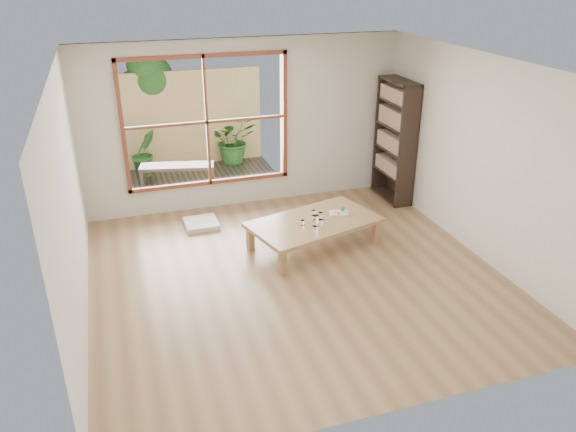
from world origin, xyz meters
name	(u,v)px	position (x,y,z in m)	size (l,w,h in m)	color
ground	(295,274)	(0.00, 0.00, 0.00)	(5.00, 5.00, 0.00)	#9F7C4F
low_table	(314,224)	(0.50, 0.67, 0.33)	(1.93, 1.41, 0.38)	olive
floor_cushion	(201,223)	(-0.88, 1.78, 0.04)	(0.48, 0.48, 0.07)	beige
bookshelf	(395,141)	(2.32, 1.90, 0.97)	(0.31, 0.88, 1.95)	black
glass_tall	(316,221)	(0.46, 0.51, 0.46)	(0.08, 0.08, 0.15)	silver
glass_mid	(320,216)	(0.59, 0.69, 0.43)	(0.07, 0.07, 0.10)	silver
glass_short	(314,213)	(0.55, 0.84, 0.42)	(0.06, 0.06, 0.08)	silver
glass_small	(302,223)	(0.30, 0.60, 0.41)	(0.05, 0.05, 0.07)	silver
food_tray	(340,212)	(0.93, 0.79, 0.40)	(0.30, 0.25, 0.08)	white
deck	(200,182)	(-0.60, 3.56, 0.00)	(2.80, 2.00, 0.05)	#3C362C
garden_bench	(177,168)	(-0.99, 3.42, 0.36)	(1.30, 0.63, 0.40)	black
bamboo_fence	(188,119)	(-0.60, 4.56, 0.90)	(2.80, 0.06, 1.80)	tan
shrub_right	(234,139)	(0.22, 4.36, 0.49)	(0.83, 0.72, 0.92)	#2D5E22
shrub_left	(144,153)	(-1.47, 4.16, 0.45)	(0.47, 0.38, 0.86)	#2D5E22
garden_tree	(145,79)	(-1.28, 4.86, 1.63)	(1.04, 0.85, 2.22)	#4C3D2D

